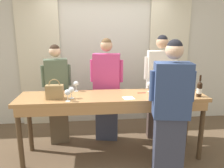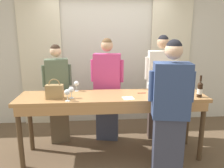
# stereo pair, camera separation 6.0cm
# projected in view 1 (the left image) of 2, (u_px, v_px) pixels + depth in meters

# --- Properties ---
(ground_plane) EXTENTS (18.00, 18.00, 0.00)m
(ground_plane) POSITION_uv_depth(u_px,v_px,m) (112.00, 154.00, 3.42)
(ground_plane) COLOR brown
(wall_back) EXTENTS (12.00, 0.06, 2.80)m
(wall_back) POSITION_uv_depth(u_px,v_px,m) (106.00, 55.00, 4.46)
(wall_back) COLOR beige
(wall_back) RESTS_ON ground_plane
(curtain_panel_left) EXTENTS (0.81, 0.03, 2.69)m
(curtain_panel_left) POSITION_uv_depth(u_px,v_px,m) (40.00, 59.00, 4.29)
(curtain_panel_left) COLOR beige
(curtain_panel_left) RESTS_ON ground_plane
(curtain_panel_right) EXTENTS (0.81, 0.03, 2.69)m
(curtain_panel_right) POSITION_uv_depth(u_px,v_px,m) (168.00, 58.00, 4.54)
(curtain_panel_right) COLOR beige
(curtain_panel_right) RESTS_ON ground_plane
(tasting_bar) EXTENTS (2.72, 0.65, 0.97)m
(tasting_bar) POSITION_uv_depth(u_px,v_px,m) (113.00, 102.00, 3.20)
(tasting_bar) COLOR #B27F4C
(tasting_bar) RESTS_ON ground_plane
(wine_bottle) EXTENTS (0.07, 0.07, 0.31)m
(wine_bottle) POSITION_uv_depth(u_px,v_px,m) (199.00, 89.00, 3.09)
(wine_bottle) COLOR black
(wine_bottle) RESTS_ON tasting_bar
(handbag) EXTENTS (0.23, 0.11, 0.28)m
(handbag) POSITION_uv_depth(u_px,v_px,m) (55.00, 92.00, 2.99)
(handbag) COLOR #997A4C
(handbag) RESTS_ON tasting_bar
(wine_glass_front_left) EXTENTS (0.08, 0.08, 0.16)m
(wine_glass_front_left) POSITION_uv_depth(u_px,v_px,m) (163.00, 86.00, 3.26)
(wine_glass_front_left) COLOR white
(wine_glass_front_left) RESTS_ON tasting_bar
(wine_glass_front_mid) EXTENTS (0.08, 0.08, 0.16)m
(wine_glass_front_mid) POSITION_uv_depth(u_px,v_px,m) (192.00, 84.00, 3.40)
(wine_glass_front_mid) COLOR white
(wine_glass_front_mid) RESTS_ON tasting_bar
(wine_glass_front_right) EXTENTS (0.08, 0.08, 0.16)m
(wine_glass_front_right) POSITION_uv_depth(u_px,v_px,m) (68.00, 93.00, 2.88)
(wine_glass_front_right) COLOR white
(wine_glass_front_right) RESTS_ON tasting_bar
(wine_glass_center_left) EXTENTS (0.08, 0.08, 0.16)m
(wine_glass_center_left) POSITION_uv_depth(u_px,v_px,m) (76.00, 84.00, 3.37)
(wine_glass_center_left) COLOR white
(wine_glass_center_left) RESTS_ON tasting_bar
(wine_glass_center_mid) EXTENTS (0.08, 0.08, 0.16)m
(wine_glass_center_mid) POSITION_uv_depth(u_px,v_px,m) (150.00, 84.00, 3.35)
(wine_glass_center_mid) COLOR white
(wine_glass_center_mid) RESTS_ON tasting_bar
(wine_glass_center_right) EXTENTS (0.08, 0.08, 0.16)m
(wine_glass_center_right) POSITION_uv_depth(u_px,v_px,m) (71.00, 90.00, 3.01)
(wine_glass_center_right) COLOR white
(wine_glass_center_right) RESTS_ON tasting_bar
(wine_glass_back_left) EXTENTS (0.08, 0.08, 0.16)m
(wine_glass_back_left) POSITION_uv_depth(u_px,v_px,m) (169.00, 91.00, 2.99)
(wine_glass_back_left) COLOR white
(wine_glass_back_left) RESTS_ON tasting_bar
(napkin) EXTENTS (0.17, 0.17, 0.00)m
(napkin) POSITION_uv_depth(u_px,v_px,m) (129.00, 98.00, 3.04)
(napkin) COLOR white
(napkin) RESTS_ON tasting_bar
(pen) EXTENTS (0.13, 0.01, 0.01)m
(pen) POSITION_uv_depth(u_px,v_px,m) (142.00, 93.00, 3.29)
(pen) COLOR maroon
(pen) RESTS_ON tasting_bar
(guest_olive_jacket) EXTENTS (0.48, 0.32, 1.68)m
(guest_olive_jacket) POSITION_uv_depth(u_px,v_px,m) (57.00, 94.00, 3.65)
(guest_olive_jacket) COLOR brown
(guest_olive_jacket) RESTS_ON ground_plane
(guest_pink_top) EXTENTS (0.56, 0.28, 1.78)m
(guest_pink_top) POSITION_uv_depth(u_px,v_px,m) (107.00, 89.00, 3.72)
(guest_pink_top) COLOR #383D51
(guest_pink_top) RESTS_ON ground_plane
(guest_cream_sweater) EXTENTS (0.57, 0.26, 1.82)m
(guest_cream_sweater) POSITION_uv_depth(u_px,v_px,m) (160.00, 87.00, 3.80)
(guest_cream_sweater) COLOR #473833
(guest_cream_sweater) RESTS_ON ground_plane
(host_pouring) EXTENTS (0.55, 0.34, 1.79)m
(host_pouring) POSITION_uv_depth(u_px,v_px,m) (170.00, 112.00, 2.69)
(host_pouring) COLOR #383D51
(host_pouring) RESTS_ON ground_plane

